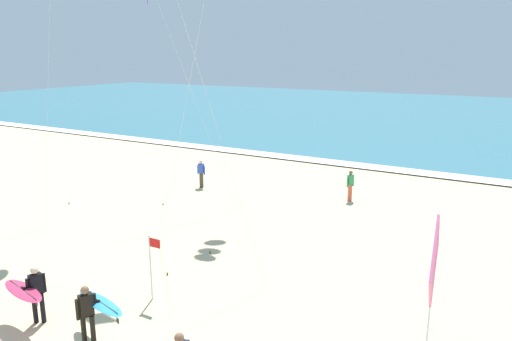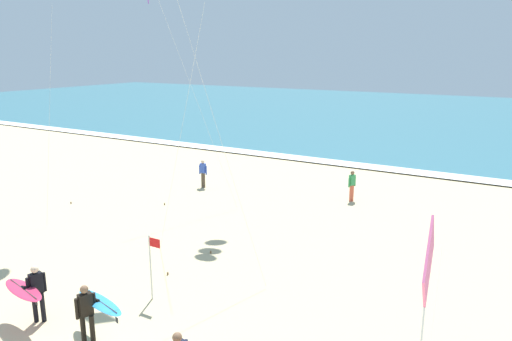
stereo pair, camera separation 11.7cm
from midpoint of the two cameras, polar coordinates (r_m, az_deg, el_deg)
ocean_water at (r=61.37m, az=22.28°, el=5.82°), size 160.00×60.00×0.08m
shoreline_foam at (r=32.59m, az=14.69°, el=0.26°), size 160.00×1.57×0.01m
surfer_trailing at (r=15.13m, az=-25.18°, el=-12.66°), size 2.03×1.11×1.71m
surfer_third at (r=13.64m, az=-18.83°, el=-14.99°), size 2.44×1.23×1.71m
kite_diamond_rose_mid at (r=6.41m, az=19.64°, el=-11.07°), size 0.56×4.76×5.61m
bystander_green_top at (r=25.20m, az=10.87°, el=-1.74°), size 0.30×0.46×1.59m
bystander_blue_top at (r=27.36m, az=-6.57°, el=-0.35°), size 0.50×0.22×1.59m
lifeguard_flag at (r=15.28m, az=-12.37°, el=-10.41°), size 0.44×0.05×2.10m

